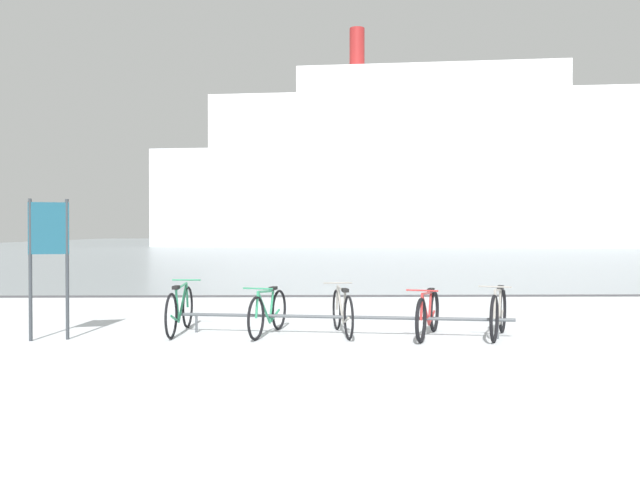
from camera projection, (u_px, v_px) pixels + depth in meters
name	position (u px, v px, depth m)	size (l,w,h in m)	color
ground	(313.00, 248.00, 59.36)	(80.00, 132.00, 0.08)	silver
bike_rack	(342.00, 318.00, 9.68)	(5.03, 0.81, 0.31)	#4C5156
bicycle_0	(180.00, 310.00, 9.91)	(0.46, 1.76, 0.80)	black
bicycle_1	(268.00, 312.00, 9.73)	(0.60, 1.61, 0.76)	black
bicycle_2	(342.00, 312.00, 9.77)	(0.46, 1.61, 0.77)	black
bicycle_3	(428.00, 314.00, 9.54)	(0.72, 1.62, 0.75)	black
bicycle_4	(498.00, 313.00, 9.50)	(0.73, 1.52, 0.80)	black
info_sign	(49.00, 244.00, 9.25)	(0.54, 0.18, 2.05)	#33383D
ferry_ship	(439.00, 173.00, 62.81)	(57.30, 15.65, 21.62)	silver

